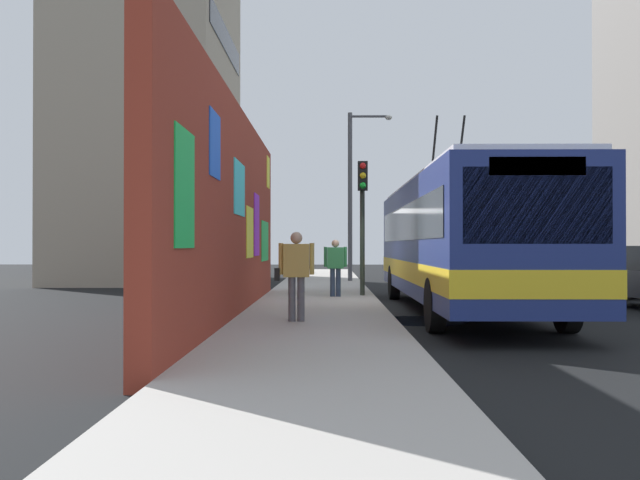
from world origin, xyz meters
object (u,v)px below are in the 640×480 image
city_bus (460,238)px  pedestrian_midblock (335,263)px  parked_car_champagne (497,261)px  parked_car_white (588,269)px  street_lamp (355,184)px  traffic_light (363,204)px  parked_car_navy (532,264)px  pedestrian_near_wall (296,269)px

city_bus → pedestrian_midblock: (3.00, 2.94, -0.67)m
parked_car_champagne → pedestrian_midblock: (-14.72, 8.14, 0.25)m
parked_car_white → street_lamp: (5.94, 7.25, 3.25)m
traffic_light → parked_car_white: bearing=-72.1°
parked_car_white → parked_car_navy: 6.02m
pedestrian_midblock → traffic_light: size_ratio=0.41×
parked_car_champagne → pedestrian_midblock: 16.82m
traffic_light → street_lamp: 8.41m
city_bus → parked_car_navy: bearing=-23.8°
city_bus → pedestrian_midblock: city_bus is taller
city_bus → pedestrian_near_wall: city_bus is taller
parked_car_champagne → street_lamp: 9.96m
parked_car_white → street_lamp: size_ratio=0.67×
parked_car_champagne → traffic_light: 16.20m
parked_car_champagne → traffic_light: traffic_light is taller
parked_car_champagne → parked_car_navy: bearing=-180.0°
pedestrian_near_wall → traffic_light: traffic_light is taller
parked_car_champagne → traffic_light: (-14.31, 7.35, 1.94)m
city_bus → traffic_light: bearing=32.2°
parked_car_white → pedestrian_near_wall: 12.84m
parked_car_champagne → street_lamp: bearing=129.6°
city_bus → pedestrian_midblock: 4.25m
parked_car_champagne → street_lamp: (-6.00, 7.25, 3.25)m
traffic_light → street_lamp: bearing=-0.7°
street_lamp → parked_car_navy: bearing=-89.3°
city_bus → parked_car_navy: 12.94m
pedestrian_near_wall → street_lamp: street_lamp is taller
parked_car_navy → traffic_light: 11.33m
parked_car_champagne → traffic_light: size_ratio=1.25×
traffic_light → pedestrian_near_wall: bearing=166.8°
pedestrian_near_wall → city_bus: bearing=-47.6°
pedestrian_near_wall → street_lamp: (15.14, -1.69, 2.94)m
parked_car_navy → street_lamp: 7.95m
pedestrian_midblock → parked_car_white: bearing=-71.1°
parked_car_navy → street_lamp: (-0.09, 7.25, 3.25)m
city_bus → pedestrian_midblock: bearing=44.4°
parked_car_champagne → parked_car_white: bearing=180.0°
city_bus → parked_car_white: size_ratio=2.66×
pedestrian_near_wall → street_lamp: bearing=-6.4°
city_bus → parked_car_champagne: (17.72, -5.20, -0.92)m
parked_car_navy → traffic_light: (-8.40, 7.35, 1.94)m
city_bus → parked_car_white: city_bus is taller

